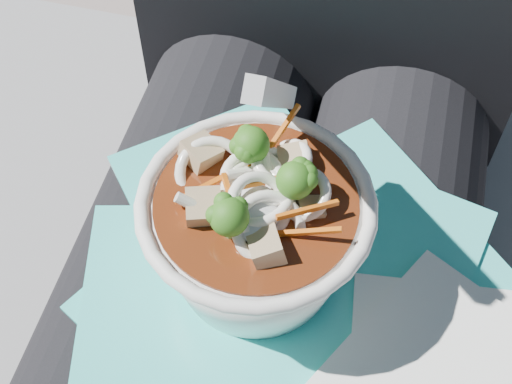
% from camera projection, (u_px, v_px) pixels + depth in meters
% --- Properties ---
extents(stone_ledge, '(1.00, 0.51, 0.44)m').
position_uv_depth(stone_ledge, '(287.00, 322.00, 0.88)').
color(stone_ledge, slate).
rests_on(stone_ledge, ground).
extents(lap, '(0.32, 0.48, 0.16)m').
position_uv_depth(lap, '(258.00, 330.00, 0.55)').
color(lap, black).
rests_on(lap, stone_ledge).
extents(person_body, '(0.34, 0.94, 0.99)m').
position_uv_depth(person_body, '(285.00, 214.00, 0.58)').
color(person_body, black).
rests_on(person_body, ground).
extents(plastic_bag, '(0.32, 0.33, 0.01)m').
position_uv_depth(plastic_bag, '(285.00, 292.00, 0.47)').
color(plastic_bag, '#30CCC3').
rests_on(plastic_bag, lap).
extents(udon_bowl, '(0.17, 0.17, 0.19)m').
position_uv_depth(udon_bowl, '(256.00, 226.00, 0.44)').
color(udon_bowl, white).
rests_on(udon_bowl, plastic_bag).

